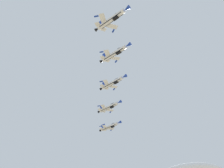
{
  "coord_description": "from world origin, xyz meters",
  "views": [
    {
      "loc": [
        5.9,
        1.87,
        1.66
      ],
      "look_at": [
        -15.66,
        97.63,
        80.32
      ],
      "focal_mm": 42.59,
      "sensor_mm": 36.0,
      "label": 1
    }
  ],
  "objects_px": {
    "fighter_jet_right_wing": "(113,83)",
    "fighter_jet_left_wing": "(115,53)",
    "fighter_jet_left_outer": "(109,107)",
    "fighter_jet_right_outer": "(110,126)",
    "fighter_jet_lead": "(112,19)"
  },
  "relations": [
    {
      "from": "fighter_jet_left_outer",
      "to": "fighter_jet_right_outer",
      "type": "bearing_deg",
      "value": -141.01
    },
    {
      "from": "fighter_jet_left_wing",
      "to": "fighter_jet_left_outer",
      "type": "relative_size",
      "value": 1.0
    },
    {
      "from": "fighter_jet_lead",
      "to": "fighter_jet_right_outer",
      "type": "distance_m",
      "value": 76.27
    },
    {
      "from": "fighter_jet_lead",
      "to": "fighter_jet_right_wing",
      "type": "bearing_deg",
      "value": -140.71
    },
    {
      "from": "fighter_jet_right_outer",
      "to": "fighter_jet_left_wing",
      "type": "bearing_deg",
      "value": 42.3
    },
    {
      "from": "fighter_jet_right_wing",
      "to": "fighter_jet_left_outer",
      "type": "height_order",
      "value": "fighter_jet_right_wing"
    },
    {
      "from": "fighter_jet_left_outer",
      "to": "fighter_jet_right_outer",
      "type": "relative_size",
      "value": 1.0
    },
    {
      "from": "fighter_jet_left_wing",
      "to": "fighter_jet_right_outer",
      "type": "height_order",
      "value": "fighter_jet_left_wing"
    },
    {
      "from": "fighter_jet_right_wing",
      "to": "fighter_jet_left_wing",
      "type": "bearing_deg",
      "value": 42.22
    },
    {
      "from": "fighter_jet_right_wing",
      "to": "fighter_jet_right_outer",
      "type": "relative_size",
      "value": 1.0
    },
    {
      "from": "fighter_jet_lead",
      "to": "fighter_jet_left_outer",
      "type": "distance_m",
      "value": 58.25
    },
    {
      "from": "fighter_jet_lead",
      "to": "fighter_jet_right_outer",
      "type": "xyz_separation_m",
      "value": [
        -17.73,
        74.18,
        -0.55
      ]
    },
    {
      "from": "fighter_jet_right_outer",
      "to": "fighter_jet_lead",
      "type": "bearing_deg",
      "value": 40.83
    },
    {
      "from": "fighter_jet_lead",
      "to": "fighter_jet_right_wing",
      "type": "height_order",
      "value": "fighter_jet_right_wing"
    },
    {
      "from": "fighter_jet_left_outer",
      "to": "fighter_jet_right_outer",
      "type": "distance_m",
      "value": 18.11
    }
  ]
}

